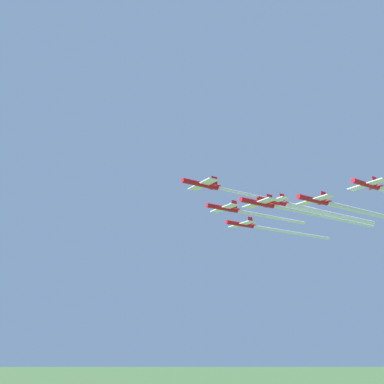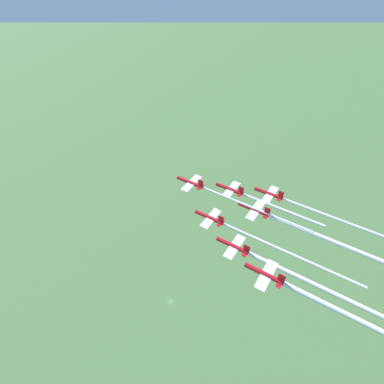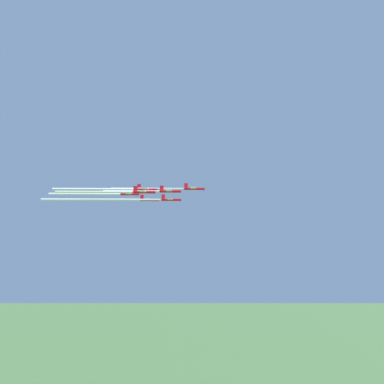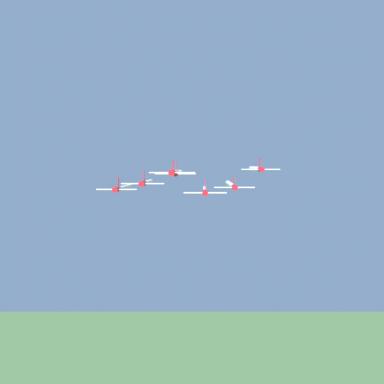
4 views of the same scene
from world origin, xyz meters
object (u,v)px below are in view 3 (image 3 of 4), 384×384
at_px(jet_3, 149,200).
at_px(jet_5, 144,192).
at_px(jet_0, 194,189).
at_px(jet_4, 147,189).
at_px(jet_1, 171,200).
at_px(jet_6, 129,194).
at_px(jet_2, 170,191).

relative_size(jet_3, jet_5, 1.00).
distance_m(jet_0, jet_4, 24.43).
height_order(jet_0, jet_3, jet_0).
bearing_deg(jet_1, jet_3, -120.47).
height_order(jet_0, jet_6, jet_6).
relative_size(jet_2, jet_3, 1.00).
distance_m(jet_2, jet_6, 37.85).
bearing_deg(jet_3, jet_2, 29.54).
relative_size(jet_1, jet_3, 1.00).
height_order(jet_3, jet_6, jet_6).
height_order(jet_0, jet_2, jet_0).
height_order(jet_3, jet_4, jet_4).
relative_size(jet_0, jet_4, 1.00).
xyz_separation_m(jet_2, jet_6, (-35.61, -12.43, 3.17)).
relative_size(jet_2, jet_6, 1.00).
distance_m(jet_0, jet_5, 28.66).
bearing_deg(jet_2, jet_4, -120.47).
xyz_separation_m(jet_1, jet_4, (2.30, -13.98, 4.26)).
height_order(jet_5, jet_6, jet_6).
height_order(jet_2, jet_4, jet_4).
relative_size(jet_0, jet_1, 1.00).
distance_m(jet_3, jet_4, 14.75).
xyz_separation_m(jet_0, jet_6, (-33.31, -26.41, 0.53)).
bearing_deg(jet_5, jet_3, 180.00).
height_order(jet_2, jet_5, jet_2).
bearing_deg(jet_2, jet_5, -59.53).
bearing_deg(jet_3, jet_1, 59.53).
bearing_deg(jet_2, jet_6, -139.64).
bearing_deg(jet_6, jet_3, 59.53).
distance_m(jet_0, jet_1, 14.94).
bearing_deg(jet_3, jet_6, -120.47).
height_order(jet_2, jet_6, jet_6).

